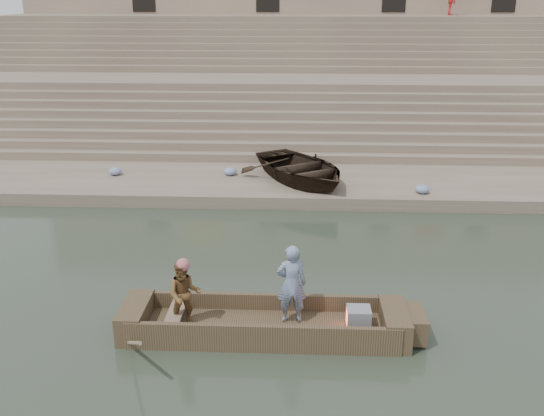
# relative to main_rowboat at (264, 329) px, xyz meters

# --- Properties ---
(ground) EXTENTS (120.00, 120.00, 0.00)m
(ground) POSITION_rel_main_rowboat_xyz_m (0.76, 1.20, -0.11)
(ground) COLOR #2A3527
(ground) RESTS_ON ground
(lower_landing) EXTENTS (32.00, 4.00, 0.40)m
(lower_landing) POSITION_rel_main_rowboat_xyz_m (0.76, 9.20, 0.09)
(lower_landing) COLOR gray
(lower_landing) RESTS_ON ground
(mid_landing) EXTENTS (32.00, 3.00, 2.80)m
(mid_landing) POSITION_rel_main_rowboat_xyz_m (0.76, 16.70, 1.29)
(mid_landing) COLOR gray
(mid_landing) RESTS_ON ground
(upper_landing) EXTENTS (32.00, 3.00, 5.20)m
(upper_landing) POSITION_rel_main_rowboat_xyz_m (0.76, 23.70, 2.49)
(upper_landing) COLOR gray
(upper_landing) RESTS_ON ground
(ghat_steps) EXTENTS (32.00, 11.00, 5.20)m
(ghat_steps) POSITION_rel_main_rowboat_xyz_m (0.76, 18.39, 1.69)
(ghat_steps) COLOR gray
(ghat_steps) RESTS_ON ground
(building_wall) EXTENTS (32.00, 5.07, 11.20)m
(building_wall) POSITION_rel_main_rowboat_xyz_m (0.76, 27.69, 5.49)
(building_wall) COLOR tan
(building_wall) RESTS_ON ground
(main_rowboat) EXTENTS (5.00, 1.30, 0.22)m
(main_rowboat) POSITION_rel_main_rowboat_xyz_m (0.00, 0.00, 0.00)
(main_rowboat) COLOR brown
(main_rowboat) RESTS_ON ground
(rowboat_trim) EXTENTS (6.04, 2.63, 2.04)m
(rowboat_trim) POSITION_rel_main_rowboat_xyz_m (0.21, -0.01, 0.20)
(rowboat_trim) COLOR brown
(rowboat_trim) RESTS_ON ground
(standing_man) EXTENTS (0.63, 0.44, 1.63)m
(standing_man) POSITION_rel_main_rowboat_xyz_m (0.53, 0.17, 0.92)
(standing_man) COLOR navy
(standing_man) RESTS_ON main_rowboat
(rowing_man) EXTENTS (0.76, 0.65, 1.37)m
(rowing_man) POSITION_rel_main_rowboat_xyz_m (-1.52, -0.11, 0.79)
(rowing_man) COLOR #236521
(rowing_man) RESTS_ON main_rowboat
(television) EXTENTS (0.46, 0.42, 0.40)m
(television) POSITION_rel_main_rowboat_xyz_m (1.84, 0.00, 0.31)
(television) COLOR gray
(television) RESTS_ON main_rowboat
(beached_rowboat) EXTENTS (4.92, 5.33, 0.90)m
(beached_rowboat) POSITION_rel_main_rowboat_xyz_m (0.72, 9.00, 0.74)
(beached_rowboat) COLOR #2D2116
(beached_rowboat) RESTS_ON lower_landing
(cloth_bundles) EXTENTS (10.69, 2.15, 0.26)m
(cloth_bundles) POSITION_rel_main_rowboat_xyz_m (-0.97, 8.97, 0.42)
(cloth_bundles) COLOR #3F5999
(cloth_bundles) RESTS_ON lower_landing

